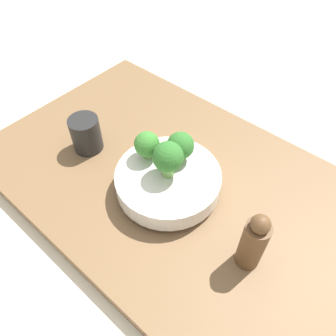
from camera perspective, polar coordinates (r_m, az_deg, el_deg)
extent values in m
plane|color=beige|center=(0.83, 2.64, -4.58)|extent=(6.00, 6.00, 0.00)
cube|color=brown|center=(0.82, 2.69, -3.75)|extent=(1.04, 0.61, 0.04)
cylinder|color=silver|center=(0.79, 0.00, -3.50)|extent=(0.11, 0.11, 0.01)
cylinder|color=silver|center=(0.76, 0.00, -2.13)|extent=(0.24, 0.24, 0.05)
cylinder|color=#7AB256|center=(0.77, -3.57, 2.54)|extent=(0.02, 0.02, 0.02)
sphere|color=#387A2D|center=(0.75, -3.69, 4.18)|extent=(0.06, 0.06, 0.06)
cylinder|color=#7AB256|center=(0.73, 0.00, -0.19)|extent=(0.03, 0.03, 0.03)
sphere|color=#2D6B28|center=(0.70, 0.00, 1.97)|extent=(0.07, 0.07, 0.07)
cylinder|color=#6BA34C|center=(0.77, 2.11, 2.22)|extent=(0.03, 0.03, 0.02)
sphere|color=#2D6B28|center=(0.75, 2.18, 3.93)|extent=(0.06, 0.06, 0.06)
cylinder|color=black|center=(0.88, -14.09, 5.76)|extent=(0.08, 0.08, 0.10)
cylinder|color=brown|center=(0.66, 14.47, -12.80)|extent=(0.05, 0.05, 0.13)
sphere|color=brown|center=(0.60, 15.83, -9.41)|extent=(0.04, 0.04, 0.04)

